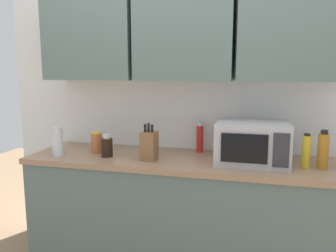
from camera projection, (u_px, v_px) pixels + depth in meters
name	position (u px, v px, depth m)	size (l,w,h in m)	color
wall_back_with_cabinets	(187.00, 64.00, 2.56)	(3.08, 0.38, 2.60)	white
counter_run	(180.00, 216.00, 2.52)	(2.21, 0.63, 0.90)	slate
microwave	(252.00, 143.00, 2.29)	(0.48, 0.37, 0.28)	#B7B7BC
knife_block	(149.00, 146.00, 2.37)	(0.11, 0.12, 0.26)	brown
bottle_spice_jar	(97.00, 143.00, 2.58)	(0.08, 0.08, 0.16)	#BC6638
bottle_yellow_mustard	(306.00, 151.00, 2.18)	(0.05, 0.05, 0.22)	gold
bottle_red_sauce	(200.00, 138.00, 2.60)	(0.05, 0.05, 0.23)	red
bottle_clear_tall	(58.00, 142.00, 2.49)	(0.08, 0.08, 0.22)	silver
bottle_amber_vinegar	(323.00, 151.00, 2.16)	(0.07, 0.07, 0.25)	#AD701E
bottle_soy_dark	(107.00, 147.00, 2.47)	(0.08, 0.08, 0.16)	black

